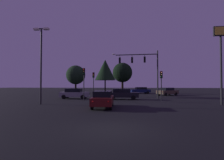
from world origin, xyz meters
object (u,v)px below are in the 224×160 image
traffic_light_corner_right (161,80)px  car_parked_lot (167,91)px  parking_lot_lamp_post (41,56)px  tree_center_horizon (122,73)px  tree_left_far (105,70)px  car_crossing_right (75,93)px  traffic_light_median (84,78)px  store_sign_illuminated (221,48)px  car_crossing_left (123,94)px  tree_behind_sign (76,75)px  traffic_light_corner_left (93,80)px  car_far_lane (141,90)px  traffic_signal_mast_arm (143,65)px  car_nearside_lane (103,99)px

traffic_light_corner_right → car_parked_lot: size_ratio=0.83×
parking_lot_lamp_post → tree_center_horizon: 14.93m
parking_lot_lamp_post → tree_left_far: size_ratio=0.98×
car_parked_lot → parking_lot_lamp_post: (-16.82, -16.92, 4.38)m
tree_center_horizon → car_crossing_right: bearing=-144.9°
traffic_light_median → store_sign_illuminated: store_sign_illuminated is taller
traffic_light_corner_right → car_crossing_left: bearing=164.2°
store_sign_illuminated → tree_behind_sign: size_ratio=1.13×
store_sign_illuminated → traffic_light_corner_left: bearing=146.8°
car_crossing_left → car_far_lane: size_ratio=0.94×
car_crossing_left → tree_behind_sign: 25.11m
traffic_light_median → car_crossing_right: size_ratio=0.99×
traffic_light_corner_left → tree_behind_sign: tree_behind_sign is taller
car_crossing_right → store_sign_illuminated: 19.36m
car_far_lane → parking_lot_lamp_post: bearing=-117.2°
traffic_signal_mast_arm → tree_behind_sign: 24.89m
car_crossing_left → tree_left_far: tree_left_far is taller
car_crossing_left → parking_lot_lamp_post: 11.86m
tree_left_far → car_far_lane: bearing=-12.9°
traffic_light_corner_left → store_sign_illuminated: store_sign_illuminated is taller
traffic_light_corner_left → tree_left_far: bearing=89.6°
traffic_light_median → parking_lot_lamp_post: (-3.44, -4.82, 2.14)m
traffic_light_corner_left → traffic_light_median: traffic_light_median is taller
traffic_light_corner_left → car_crossing_left: bearing=-40.5°
traffic_signal_mast_arm → car_parked_lot: bearing=55.6°
traffic_light_median → store_sign_illuminated: bearing=-13.2°
traffic_signal_mast_arm → traffic_light_corner_right: bearing=-59.6°
car_nearside_lane → tree_left_far: 28.21m
traffic_signal_mast_arm → store_sign_illuminated: 10.92m
traffic_signal_mast_arm → car_crossing_right: (-10.17, -1.67, -4.34)m
car_far_lane → car_parked_lot: bearing=-54.8°
traffic_light_corner_left → car_crossing_right: size_ratio=0.97×
car_far_lane → car_parked_lot: same height
parking_lot_lamp_post → traffic_light_corner_right: bearing=22.2°
traffic_light_corner_right → car_nearside_lane: size_ratio=0.84×
traffic_light_corner_left → traffic_signal_mast_arm: bearing=-15.1°
car_crossing_left → tree_behind_sign: tree_behind_sign is taller
traffic_light_corner_right → tree_center_horizon: (-5.33, 6.81, 1.42)m
traffic_signal_mast_arm → tree_behind_sign: (-16.30, 18.80, -0.44)m
traffic_light_median → car_nearside_lane: size_ratio=0.94×
traffic_signal_mast_arm → store_sign_illuminated: bearing=-47.1°
traffic_light_corner_right → car_nearside_lane: traffic_light_corner_right is taller
parking_lot_lamp_post → traffic_light_corner_left: bearing=73.2°
car_nearside_lane → car_far_lane: size_ratio=0.96×
traffic_light_corner_right → traffic_light_median: traffic_light_median is taller
traffic_light_corner_left → car_parked_lot: size_ratio=0.90×
traffic_light_corner_right → store_sign_illuminated: store_sign_illuminated is taller
traffic_light_corner_left → car_parked_lot: (13.40, 5.57, -2.17)m
car_crossing_right → car_crossing_left: bearing=-3.8°
parking_lot_lamp_post → car_parked_lot: bearing=45.2°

